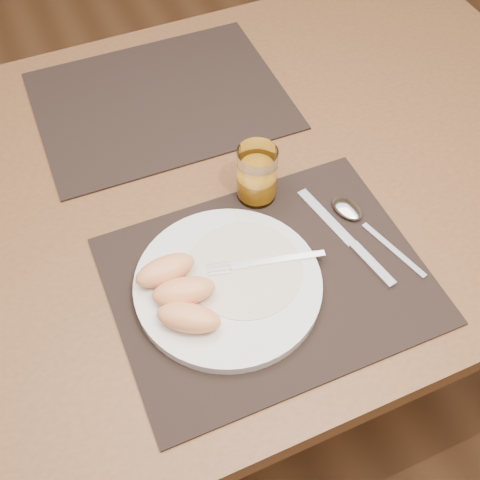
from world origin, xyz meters
name	(u,v)px	position (x,y,z in m)	size (l,w,h in m)	color
ground	(226,369)	(0.00, 0.00, 0.00)	(5.00, 5.00, 0.00)	brown
table	(218,209)	(0.00, 0.00, 0.67)	(1.40, 0.90, 0.75)	brown
placemat_near	(268,280)	(-0.01, -0.22, 0.75)	(0.45, 0.35, 0.00)	black
placemat_far	(161,100)	(-0.02, 0.22, 0.75)	(0.45, 0.35, 0.00)	black
plate	(228,285)	(-0.07, -0.21, 0.76)	(0.27, 0.27, 0.02)	white
plate_dressing	(244,269)	(-0.04, -0.20, 0.77)	(0.17, 0.17, 0.00)	white
fork	(255,263)	(-0.02, -0.20, 0.77)	(0.17, 0.06, 0.00)	silver
knife	(352,244)	(0.13, -0.21, 0.76)	(0.05, 0.22, 0.01)	silver
spoon	(354,214)	(0.16, -0.17, 0.76)	(0.07, 0.19, 0.01)	silver
juice_glass	(257,176)	(0.04, -0.06, 0.80)	(0.06, 0.06, 0.10)	white
grapefruit_wedges	(179,293)	(-0.14, -0.21, 0.79)	(0.10, 0.15, 0.04)	#FFA868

